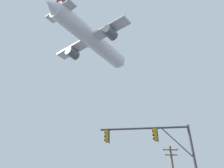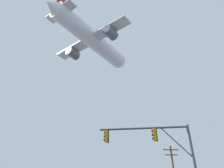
{
  "view_description": "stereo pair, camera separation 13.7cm",
  "coord_description": "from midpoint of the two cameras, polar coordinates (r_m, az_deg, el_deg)",
  "views": [
    {
      "loc": [
        -0.61,
        -6.2,
        1.49
      ],
      "look_at": [
        0.12,
        18.3,
        16.06
      ],
      "focal_mm": 33.15,
      "sensor_mm": 36.0,
      "label": 1
    },
    {
      "loc": [
        -0.47,
        -6.2,
        1.49
      ],
      "look_at": [
        0.12,
        18.3,
        16.06
      ],
      "focal_mm": 33.15,
      "sensor_mm": 36.0,
      "label": 2
    }
  ],
  "objects": [
    {
      "name": "signal_pole_near",
      "position": [
        16.0,
        13.17,
        -16.87
      ],
      "size": [
        6.68,
        1.14,
        6.8
      ],
      "color": "#4C4C51",
      "rests_on": "ground"
    },
    {
      "name": "airplane",
      "position": [
        53.32,
        -5.31,
        12.0
      ],
      "size": [
        20.76,
        24.59,
        7.83
      ],
      "color": "white"
    }
  ]
}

